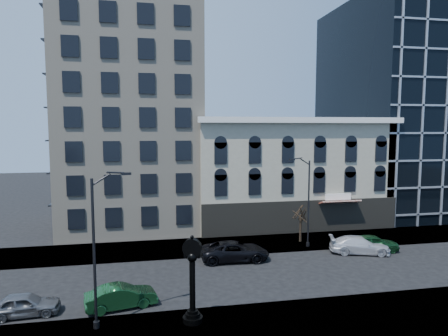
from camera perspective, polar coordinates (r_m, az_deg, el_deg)
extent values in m
plane|color=black|center=(31.34, -2.27, -15.53)|extent=(160.00, 160.00, 0.00)
cube|color=gray|center=(38.82, -4.11, -11.21)|extent=(160.00, 6.00, 0.12)
cube|color=gray|center=(24.14, 0.86, -22.19)|extent=(160.00, 6.00, 0.12)
cube|color=#BFB19A|center=(48.50, -13.21, 14.65)|extent=(15.00, 15.00, 38.00)
cube|color=#B2AB92|center=(48.08, 9.00, -0.74)|extent=(22.00, 10.00, 12.00)
cube|color=white|center=(42.94, 11.52, 6.74)|extent=(22.60, 0.80, 0.60)
cube|color=black|center=(44.12, 11.17, -6.89)|extent=(22.00, 0.30, 3.60)
cube|color=maroon|center=(44.97, 16.22, -4.69)|extent=(4.50, 1.18, 0.55)
cube|color=black|center=(61.80, 25.31, 7.64)|extent=(20.00, 20.00, 28.00)
cylinder|color=black|center=(24.91, -4.49, -20.71)|extent=(1.17, 1.17, 0.32)
cylinder|color=black|center=(24.79, -4.50, -20.16)|extent=(0.85, 0.85, 0.21)
cylinder|color=black|center=(24.71, -4.50, -19.77)|extent=(0.64, 0.64, 0.17)
cylinder|color=black|center=(24.06, -4.53, -16.29)|extent=(0.34, 0.34, 3.08)
sphere|color=black|center=(23.49, -4.57, -12.56)|extent=(0.60, 0.60, 0.60)
cube|color=black|center=(23.45, -4.57, -12.31)|extent=(0.98, 0.55, 0.27)
cylinder|color=black|center=(23.33, -4.58, -11.32)|extent=(1.15, 0.70, 1.11)
cylinder|color=white|center=(23.15, -4.53, -11.45)|extent=(0.88, 0.34, 0.94)
cylinder|color=white|center=(23.50, -4.63, -11.19)|extent=(0.88, 0.34, 0.94)
sphere|color=black|center=(23.15, -4.59, -9.81)|extent=(0.21, 0.21, 0.21)
cylinder|color=black|center=(23.73, -18.06, -11.69)|extent=(0.16, 0.16, 8.52)
cylinder|color=black|center=(25.22, -17.75, -20.53)|extent=(0.36, 0.36, 0.40)
cube|color=black|center=(23.26, -13.86, -0.81)|extent=(0.59, 0.38, 0.14)
cylinder|color=black|center=(38.60, 11.99, -5.04)|extent=(0.15, 0.15, 8.22)
cylinder|color=black|center=(39.52, 11.87, -10.63)|extent=(0.34, 0.34, 0.38)
cube|color=black|center=(37.04, 9.81, 1.19)|extent=(0.56, 0.31, 0.13)
cylinder|color=black|center=(40.73, 10.87, -8.46)|extent=(0.24, 0.24, 2.66)
imported|color=#595B60|center=(28.30, -26.59, -17.05)|extent=(4.17, 1.90, 1.39)
imported|color=#143F1E|center=(27.35, -14.48, -17.33)|extent=(4.68, 2.47, 1.47)
imported|color=black|center=(35.03, 1.54, -11.78)|extent=(6.04, 3.02, 1.64)
imported|color=silver|center=(38.91, 18.81, -10.37)|extent=(5.71, 3.61, 1.54)
imported|color=#143F1E|center=(39.77, 20.44, -10.02)|extent=(4.84, 2.13, 1.62)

